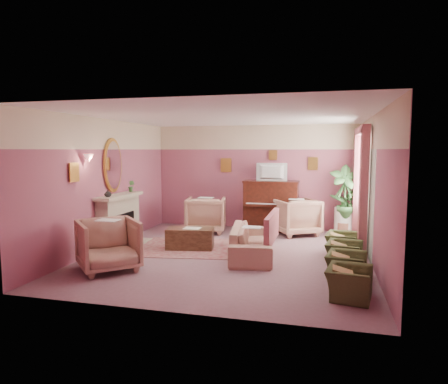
% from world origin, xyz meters
% --- Properties ---
extents(floor, '(5.50, 6.00, 0.01)m').
position_xyz_m(floor, '(0.00, 0.00, 0.00)').
color(floor, '#855F69').
rests_on(floor, ground).
extents(ceiling, '(5.50, 6.00, 0.01)m').
position_xyz_m(ceiling, '(0.00, 0.00, 2.80)').
color(ceiling, white).
rests_on(ceiling, wall_back).
extents(wall_back, '(5.50, 0.02, 2.80)m').
position_xyz_m(wall_back, '(0.00, 3.00, 1.40)').
color(wall_back, '#7F4460').
rests_on(wall_back, floor).
extents(wall_front, '(5.50, 0.02, 2.80)m').
position_xyz_m(wall_front, '(0.00, -3.00, 1.40)').
color(wall_front, '#7F4460').
rests_on(wall_front, floor).
extents(wall_left, '(0.02, 6.00, 2.80)m').
position_xyz_m(wall_left, '(-2.75, 0.00, 1.40)').
color(wall_left, '#7F4460').
rests_on(wall_left, floor).
extents(wall_right, '(0.02, 6.00, 2.80)m').
position_xyz_m(wall_right, '(2.75, 0.00, 1.40)').
color(wall_right, '#7F4460').
rests_on(wall_right, floor).
extents(picture_rail_band, '(5.50, 0.01, 0.65)m').
position_xyz_m(picture_rail_band, '(0.00, 2.99, 2.47)').
color(picture_rail_band, beige).
rests_on(picture_rail_band, wall_back).
extents(stripe_panel, '(0.01, 3.00, 2.15)m').
position_xyz_m(stripe_panel, '(2.73, 1.30, 1.07)').
color(stripe_panel, beige).
rests_on(stripe_panel, wall_right).
extents(fireplace_surround, '(0.30, 1.40, 1.10)m').
position_xyz_m(fireplace_surround, '(-2.59, 0.20, 0.55)').
color(fireplace_surround, '#BAB091').
rests_on(fireplace_surround, floor).
extents(fireplace_inset, '(0.18, 0.72, 0.68)m').
position_xyz_m(fireplace_inset, '(-2.49, 0.20, 0.40)').
color(fireplace_inset, black).
rests_on(fireplace_inset, floor).
extents(fire_ember, '(0.06, 0.54, 0.10)m').
position_xyz_m(fire_ember, '(-2.45, 0.20, 0.22)').
color(fire_ember, orange).
rests_on(fire_ember, floor).
extents(mantel_shelf, '(0.40, 1.55, 0.07)m').
position_xyz_m(mantel_shelf, '(-2.56, 0.20, 1.12)').
color(mantel_shelf, '#BAB091').
rests_on(mantel_shelf, fireplace_surround).
extents(hearth, '(0.55, 1.50, 0.02)m').
position_xyz_m(hearth, '(-2.39, 0.20, 0.01)').
color(hearth, '#BAB091').
rests_on(hearth, floor).
extents(mirror_frame, '(0.04, 0.72, 1.20)m').
position_xyz_m(mirror_frame, '(-2.70, 0.20, 1.80)').
color(mirror_frame, gold).
rests_on(mirror_frame, wall_left).
extents(mirror_glass, '(0.01, 0.60, 1.06)m').
position_xyz_m(mirror_glass, '(-2.67, 0.20, 1.80)').
color(mirror_glass, white).
rests_on(mirror_glass, wall_left).
extents(sconce_shade, '(0.20, 0.20, 0.16)m').
position_xyz_m(sconce_shade, '(-2.62, -0.85, 1.98)').
color(sconce_shade, pink).
rests_on(sconce_shade, wall_left).
extents(piano, '(1.40, 0.60, 1.30)m').
position_xyz_m(piano, '(0.50, 2.68, 0.65)').
color(piano, '#3D170F').
rests_on(piano, floor).
extents(piano_keyshelf, '(1.30, 0.12, 0.06)m').
position_xyz_m(piano_keyshelf, '(0.50, 2.33, 0.72)').
color(piano_keyshelf, '#3D170F').
rests_on(piano_keyshelf, piano).
extents(piano_keys, '(1.20, 0.08, 0.02)m').
position_xyz_m(piano_keys, '(0.50, 2.33, 0.76)').
color(piano_keys, silver).
rests_on(piano_keys, piano).
extents(piano_top, '(1.45, 0.65, 0.04)m').
position_xyz_m(piano_top, '(0.50, 2.68, 1.31)').
color(piano_top, '#3D170F').
rests_on(piano_top, piano).
extents(television, '(0.80, 0.12, 0.48)m').
position_xyz_m(television, '(0.50, 2.63, 1.60)').
color(television, black).
rests_on(television, piano).
extents(print_back_left, '(0.30, 0.03, 0.38)m').
position_xyz_m(print_back_left, '(-0.80, 2.96, 1.72)').
color(print_back_left, gold).
rests_on(print_back_left, wall_back).
extents(print_back_right, '(0.26, 0.03, 0.34)m').
position_xyz_m(print_back_right, '(1.55, 2.96, 1.78)').
color(print_back_right, gold).
rests_on(print_back_right, wall_back).
extents(print_back_mid, '(0.22, 0.03, 0.26)m').
position_xyz_m(print_back_mid, '(0.50, 2.96, 2.00)').
color(print_back_mid, gold).
rests_on(print_back_mid, wall_back).
extents(print_left_wall, '(0.03, 0.28, 0.36)m').
position_xyz_m(print_left_wall, '(-2.71, -1.20, 1.72)').
color(print_left_wall, gold).
rests_on(print_left_wall, wall_left).
extents(window_blind, '(0.03, 1.40, 1.80)m').
position_xyz_m(window_blind, '(2.70, 1.55, 1.70)').
color(window_blind, silver).
rests_on(window_blind, wall_right).
extents(curtain_left, '(0.16, 0.34, 2.60)m').
position_xyz_m(curtain_left, '(2.62, 0.63, 1.30)').
color(curtain_left, '#A74E58').
rests_on(curtain_left, floor).
extents(curtain_right, '(0.16, 0.34, 2.60)m').
position_xyz_m(curtain_right, '(2.62, 2.47, 1.30)').
color(curtain_right, '#A74E58').
rests_on(curtain_right, floor).
extents(pelmet, '(0.16, 2.20, 0.16)m').
position_xyz_m(pelmet, '(2.62, 1.55, 2.56)').
color(pelmet, '#A74E58').
rests_on(pelmet, wall_right).
extents(mantel_plant, '(0.16, 0.16, 0.28)m').
position_xyz_m(mantel_plant, '(-2.55, 0.75, 1.29)').
color(mantel_plant, '#3D7739').
rests_on(mantel_plant, mantel_shelf).
extents(mantel_vase, '(0.16, 0.16, 0.16)m').
position_xyz_m(mantel_vase, '(-2.55, -0.30, 1.23)').
color(mantel_vase, beige).
rests_on(mantel_vase, mantel_shelf).
extents(area_rug, '(2.74, 2.14, 0.01)m').
position_xyz_m(area_rug, '(-0.81, 0.40, 0.01)').
color(area_rug, '#9A5C5B').
rests_on(area_rug, floor).
extents(coffee_table, '(1.07, 0.66, 0.45)m').
position_xyz_m(coffee_table, '(-0.94, 0.29, 0.23)').
color(coffee_table, '#4B311D').
rests_on(coffee_table, floor).
extents(table_paper, '(0.35, 0.28, 0.01)m').
position_xyz_m(table_paper, '(-0.89, 0.29, 0.46)').
color(table_paper, silver).
rests_on(table_paper, coffee_table).
extents(sofa, '(0.68, 2.05, 0.83)m').
position_xyz_m(sofa, '(0.46, 0.05, 0.41)').
color(sofa, tan).
rests_on(sofa, floor).
extents(sofa_throw, '(0.10, 1.55, 0.57)m').
position_xyz_m(sofa_throw, '(0.86, 0.05, 0.60)').
color(sofa_throw, '#A74E58').
rests_on(sofa_throw, sofa).
extents(floral_armchair_left, '(0.97, 0.97, 1.02)m').
position_xyz_m(floral_armchair_left, '(-1.12, 2.08, 0.51)').
color(floral_armchair_left, tan).
rests_on(floral_armchair_left, floor).
extents(floral_armchair_right, '(0.97, 0.97, 1.02)m').
position_xyz_m(floral_armchair_right, '(1.19, 2.33, 0.51)').
color(floral_armchair_right, tan).
rests_on(floral_armchair_right, floor).
extents(floral_armchair_front, '(0.97, 0.97, 1.02)m').
position_xyz_m(floral_armchair_front, '(-1.84, -1.53, 0.51)').
color(floral_armchair_front, tan).
rests_on(floral_armchair_front, floor).
extents(olive_chair_a, '(0.49, 0.70, 0.61)m').
position_xyz_m(olive_chair_a, '(2.23, -1.89, 0.30)').
color(olive_chair_a, '#404A25').
rests_on(olive_chair_a, floor).
extents(olive_chair_b, '(0.49, 0.70, 0.61)m').
position_xyz_m(olive_chair_b, '(2.23, -1.07, 0.30)').
color(olive_chair_b, '#404A25').
rests_on(olive_chair_b, floor).
extents(olive_chair_c, '(0.49, 0.70, 0.61)m').
position_xyz_m(olive_chair_c, '(2.23, -0.25, 0.30)').
color(olive_chair_c, '#404A25').
rests_on(olive_chair_c, floor).
extents(olive_chair_d, '(0.49, 0.70, 0.61)m').
position_xyz_m(olive_chair_d, '(2.23, 0.57, 0.30)').
color(olive_chair_d, '#404A25').
rests_on(olive_chair_d, floor).
extents(side_table, '(0.52, 0.52, 0.70)m').
position_xyz_m(side_table, '(2.37, 2.58, 0.35)').
color(side_table, white).
rests_on(side_table, floor).
extents(side_plant_big, '(0.30, 0.30, 0.34)m').
position_xyz_m(side_plant_big, '(2.37, 2.58, 0.87)').
color(side_plant_big, '#3D7739').
rests_on(side_plant_big, side_table).
extents(side_plant_small, '(0.16, 0.16, 0.28)m').
position_xyz_m(side_plant_small, '(2.49, 2.48, 0.84)').
color(side_plant_small, '#3D7739').
rests_on(side_plant_small, side_table).
extents(palm_pot, '(0.34, 0.34, 0.34)m').
position_xyz_m(palm_pot, '(2.35, 2.47, 0.17)').
color(palm_pot, '#9C634A').
rests_on(palm_pot, floor).
extents(palm_plant, '(0.76, 0.76, 1.44)m').
position_xyz_m(palm_plant, '(2.35, 2.47, 1.06)').
color(palm_plant, '#3D7739').
rests_on(palm_plant, palm_pot).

